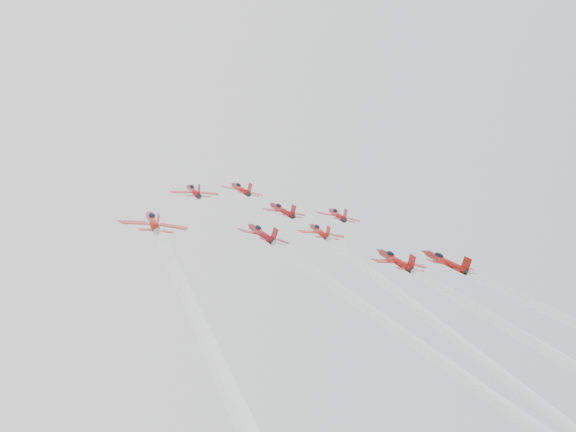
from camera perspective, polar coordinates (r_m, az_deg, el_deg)
name	(u,v)px	position (r m, az deg, el deg)	size (l,w,h in m)	color
jet_lead	(241,189)	(157.09, -3.75, 2.16)	(9.87, 12.34, 8.82)	#AB1110
jet_row2_left	(193,191)	(139.90, -7.48, 1.99)	(9.51, 11.88, 8.50)	#AC1018
jet_row2_center	(282,210)	(140.01, -0.46, 0.48)	(8.95, 11.19, 8.00)	maroon
jet_row2_right	(337,215)	(151.06, 3.88, 0.11)	(9.68, 12.10, 8.65)	maroon
jet_center	(443,314)	(89.77, 12.13, -7.56)	(8.55, 77.30, 53.48)	#A91410
jet_rear_farleft	(240,357)	(59.07, -3.85, -11.02)	(9.80, 88.63, 61.32)	#AC1E10
jet_rear_left	(386,339)	(73.34, 7.72, -9.57)	(8.90, 80.48, 55.68)	maroon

